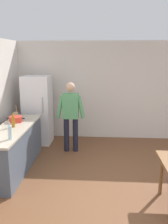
# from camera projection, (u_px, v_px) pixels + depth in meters

# --- Properties ---
(ground_plane) EXTENTS (14.00, 14.00, 0.00)m
(ground_plane) POSITION_uv_depth(u_px,v_px,m) (113.00, 193.00, 4.18)
(ground_plane) COLOR brown
(wall_back) EXTENTS (6.40, 0.12, 2.70)m
(wall_back) POSITION_uv_depth(u_px,v_px,m) (109.00, 91.00, 6.78)
(wall_back) COLOR silver
(wall_back) RESTS_ON ground_plane
(kitchen_counter) EXTENTS (0.64, 2.20, 0.90)m
(kitchen_counter) POSITION_uv_depth(u_px,v_px,m) (14.00, 148.00, 4.98)
(kitchen_counter) COLOR #4C5666
(kitchen_counter) RESTS_ON ground_plane
(refrigerator) EXTENTS (0.70, 0.67, 1.80)m
(refrigerator) POSITION_uv_depth(u_px,v_px,m) (38.00, 110.00, 6.42)
(refrigerator) COLOR white
(refrigerator) RESTS_ON ground_plane
(person) EXTENTS (0.70, 0.22, 1.70)m
(person) POSITION_uv_depth(u_px,v_px,m) (71.00, 113.00, 5.81)
(person) COLOR #1E1E2D
(person) RESTS_ON ground_plane
(cooking_pot) EXTENTS (0.40, 0.28, 0.12)m
(cooking_pot) POSITION_uv_depth(u_px,v_px,m) (16.00, 119.00, 5.28)
(cooking_pot) COLOR red
(cooking_pot) RESTS_ON kitchen_counter
(utensil_jar) EXTENTS (0.11, 0.11, 0.32)m
(utensil_jar) POSITION_uv_depth(u_px,v_px,m) (16.00, 115.00, 5.58)
(utensil_jar) COLOR tan
(utensil_jar) RESTS_ON kitchen_counter
(bottle_oil_amber) EXTENTS (0.06, 0.06, 0.28)m
(bottle_oil_amber) POSITION_uv_depth(u_px,v_px,m) (13.00, 122.00, 4.89)
(bottle_oil_amber) COLOR #996619
(bottle_oil_amber) RESTS_ON kitchen_counter
(bottle_water_clear) EXTENTS (0.07, 0.07, 0.30)m
(bottle_water_clear) POSITION_uv_depth(u_px,v_px,m) (10.00, 132.00, 4.17)
(bottle_water_clear) COLOR silver
(bottle_water_clear) RESTS_ON kitchen_counter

